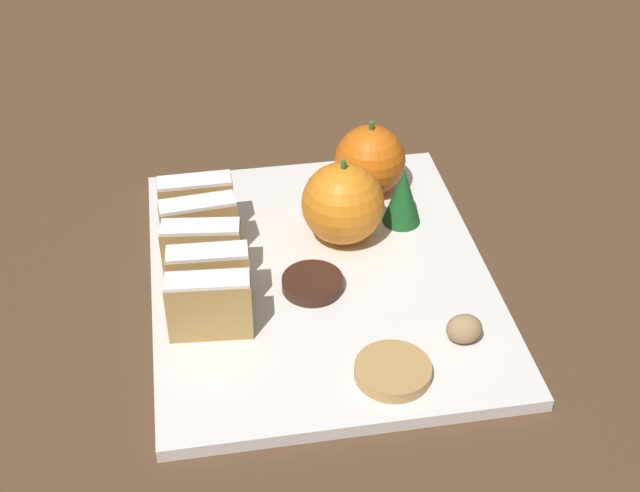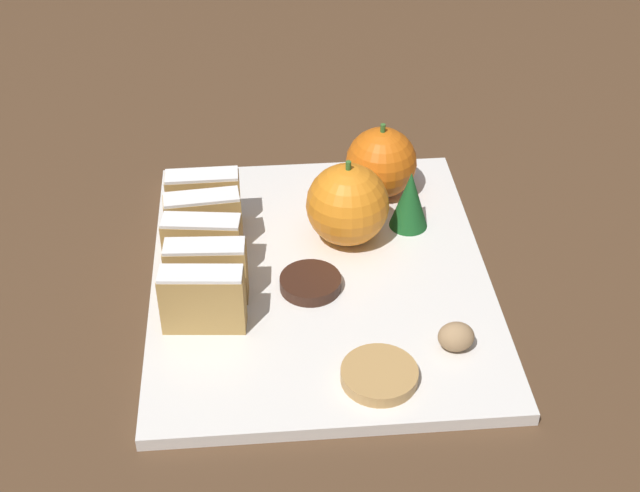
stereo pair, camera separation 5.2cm
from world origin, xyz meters
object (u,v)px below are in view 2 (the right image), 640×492
at_px(chocolate_cookie, 310,283).
at_px(orange_far, 347,205).
at_px(walnut, 456,337).
at_px(orange_near, 381,163).

bearing_deg(chocolate_cookie, orange_far, 60.40).
distance_m(walnut, chocolate_cookie, 0.14).
relative_size(orange_far, chocolate_cookie, 1.57).
distance_m(orange_near, walnut, 0.24).
bearing_deg(orange_near, chocolate_cookie, -119.47).
xyz_separation_m(walnut, chocolate_cookie, (-0.11, 0.09, -0.01)).
bearing_deg(walnut, orange_far, 114.77).
height_order(orange_near, orange_far, orange_far).
xyz_separation_m(orange_near, chocolate_cookie, (-0.08, -0.15, -0.03)).
distance_m(orange_near, orange_far, 0.09).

